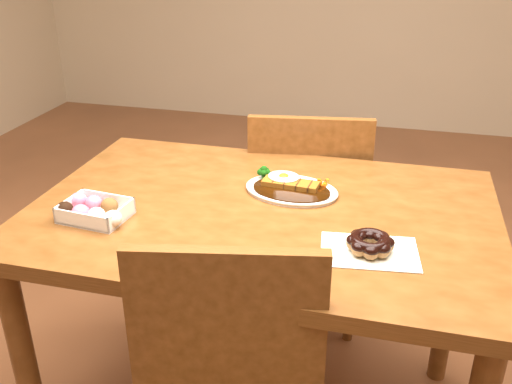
% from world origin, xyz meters
% --- Properties ---
extents(table, '(1.20, 0.80, 0.75)m').
position_xyz_m(table, '(0.00, 0.00, 0.65)').
color(table, '#542E10').
rests_on(table, ground).
extents(chair_far, '(0.48, 0.48, 0.87)m').
position_xyz_m(chair_far, '(0.04, 0.54, 0.48)').
color(chair_far, '#542E10').
rests_on(chair_far, ground).
extents(katsu_curry_plate, '(0.28, 0.22, 0.05)m').
position_xyz_m(katsu_curry_plate, '(0.05, 0.11, 0.76)').
color(katsu_curry_plate, white).
rests_on(katsu_curry_plate, table).
extents(donut_box, '(0.18, 0.14, 0.04)m').
position_xyz_m(donut_box, '(-0.40, -0.16, 0.77)').
color(donut_box, white).
rests_on(donut_box, table).
extents(pon_de_ring, '(0.23, 0.18, 0.04)m').
position_xyz_m(pon_de_ring, '(0.29, -0.15, 0.77)').
color(pon_de_ring, silver).
rests_on(pon_de_ring, table).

